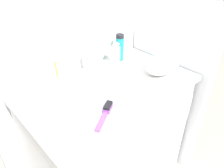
# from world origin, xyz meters

# --- Properties ---
(wall_back) EXTENTS (1.08, 0.08, 2.20)m
(wall_back) POSITION_xyz_m (0.00, 0.33, 1.10)
(wall_back) COLOR silver
(wall_back) RESTS_ON ground_plane
(wall_right) EXTENTS (0.08, 0.63, 2.20)m
(wall_right) POSITION_xyz_m (0.50, 0.00, 1.10)
(wall_right) COLOR silver
(wall_right) RESTS_ON ground_plane
(vanity) EXTENTS (0.90, 0.57, 0.78)m
(vanity) POSITION_xyz_m (-0.00, -0.00, 0.41)
(vanity) COLOR white
(vanity) RESTS_ON ground_plane
(backsplash) EXTENTS (0.90, 0.02, 0.13)m
(backsplash) POSITION_xyz_m (0.00, 0.27, 0.84)
(backsplash) COLOR silver
(backsplash) RESTS_ON vanity
(sink_faucet) EXTENTS (0.09, 0.09, 0.14)m
(sink_faucet) POSITION_xyz_m (0.00, 0.17, 0.83)
(sink_faucet) COLOR silver
(sink_faucet) RESTS_ON vanity
(toothbrush_cup) EXTENTS (0.08, 0.08, 0.19)m
(toothbrush_cup) POSITION_xyz_m (-0.25, 0.09, 0.83)
(toothbrush_cup) COLOR white
(toothbrush_cup) RESTS_ON vanity
(soap_dispenser) EXTENTS (0.06, 0.06, 0.15)m
(soap_dispenser) POSITION_xyz_m (0.18, 0.15, 0.84)
(soap_dispenser) COLOR white
(soap_dispenser) RESTS_ON vanity
(shaving_cream_can) EXTENTS (0.05, 0.05, 0.17)m
(shaving_cream_can) POSITION_xyz_m (0.25, 0.18, 0.86)
(shaving_cream_can) COLOR teal
(shaving_cream_can) RESTS_ON vanity
(hairbrush) EXTENTS (0.17, 0.12, 0.03)m
(hairbrush) POSITION_xyz_m (-0.16, -0.16, 0.79)
(hairbrush) COLOR purple
(hairbrush) RESTS_ON vanity
(hand_towel) EXTENTS (0.22, 0.14, 0.10)m
(hand_towel) POSITION_xyz_m (0.32, -0.10, 0.83)
(hand_towel) COLOR white
(hand_towel) RESTS_ON vanity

